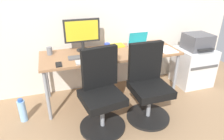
# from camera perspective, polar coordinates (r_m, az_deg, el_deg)

# --- Properties ---
(ground_plane) EXTENTS (5.28, 5.28, 0.00)m
(ground_plane) POSITION_cam_1_polar(r_m,az_deg,el_deg) (3.04, -0.29, -7.41)
(ground_plane) COLOR #9E7A56
(back_wall) EXTENTS (4.40, 0.04, 2.60)m
(back_wall) POSITION_cam_1_polar(r_m,az_deg,el_deg) (2.97, -2.83, 18.66)
(back_wall) COLOR silver
(back_wall) RESTS_ON ground
(desk) EXTENTS (1.86, 0.65, 0.70)m
(desk) POSITION_cam_1_polar(r_m,az_deg,el_deg) (2.74, -0.32, 3.95)
(desk) COLOR #996B47
(desk) RESTS_ON ground
(office_chair_left) EXTENTS (0.54, 0.54, 0.94)m
(office_chair_left) POSITION_cam_1_polar(r_m,az_deg,el_deg) (2.29, -3.06, -6.83)
(office_chair_left) COLOR black
(office_chair_left) RESTS_ON ground
(office_chair_right) EXTENTS (0.54, 0.54, 0.94)m
(office_chair_right) POSITION_cam_1_polar(r_m,az_deg,el_deg) (2.48, 10.21, -4.53)
(office_chair_right) COLOR black
(office_chair_right) RESTS_ON ground
(side_cabinet) EXTENTS (0.54, 0.49, 0.60)m
(side_cabinet) POSITION_cam_1_polar(r_m,az_deg,el_deg) (3.52, 22.00, 0.92)
(side_cabinet) COLOR silver
(side_cabinet) RESTS_ON ground
(printer) EXTENTS (0.38, 0.40, 0.24)m
(printer) POSITION_cam_1_polar(r_m,az_deg,el_deg) (3.38, 23.16, 7.41)
(printer) COLOR #515156
(printer) RESTS_ON side_cabinet
(water_bottle_on_floor) EXTENTS (0.09, 0.09, 0.31)m
(water_bottle_on_floor) POSITION_cam_1_polar(r_m,az_deg,el_deg) (2.73, -24.09, -10.46)
(water_bottle_on_floor) COLOR #8CBFF2
(water_bottle_on_floor) RESTS_ON ground
(desktop_monitor) EXTENTS (0.48, 0.18, 0.43)m
(desktop_monitor) POSITION_cam_1_polar(r_m,az_deg,el_deg) (2.75, -8.50, 10.47)
(desktop_monitor) COLOR #262626
(desktop_monitor) RESTS_ON desk
(open_laptop) EXTENTS (0.31, 0.27, 0.22)m
(open_laptop) POSITION_cam_1_polar(r_m,az_deg,el_deg) (2.90, 7.95, 7.29)
(open_laptop) COLOR silver
(open_laptop) RESTS_ON desk
(keyboard_by_monitor) EXTENTS (0.34, 0.12, 0.02)m
(keyboard_by_monitor) POSITION_cam_1_polar(r_m,az_deg,el_deg) (2.42, -6.33, 2.51)
(keyboard_by_monitor) COLOR #B7B7B7
(keyboard_by_monitor) RESTS_ON desk
(keyboard_by_laptop) EXTENTS (0.34, 0.12, 0.02)m
(keyboard_by_laptop) POSITION_cam_1_polar(r_m,az_deg,el_deg) (2.56, -8.56, 3.71)
(keyboard_by_laptop) COLOR #515156
(keyboard_by_laptop) RESTS_ON desk
(mouse_by_monitor) EXTENTS (0.06, 0.10, 0.03)m
(mouse_by_monitor) POSITION_cam_1_polar(r_m,az_deg,el_deg) (2.62, 8.98, 4.36)
(mouse_by_monitor) COLOR silver
(mouse_by_monitor) RESTS_ON desk
(mouse_by_laptop) EXTENTS (0.06, 0.10, 0.03)m
(mouse_by_laptop) POSITION_cam_1_polar(r_m,az_deg,el_deg) (2.61, -3.21, 4.55)
(mouse_by_laptop) COLOR #2D2D2D
(mouse_by_laptop) RESTS_ON desk
(coffee_mug) EXTENTS (0.08, 0.08, 0.09)m
(coffee_mug) POSITION_cam_1_polar(r_m,az_deg,el_deg) (2.81, -1.36, 6.74)
(coffee_mug) COLOR blue
(coffee_mug) RESTS_ON desk
(pen_cup) EXTENTS (0.07, 0.07, 0.10)m
(pen_cup) POSITION_cam_1_polar(r_m,az_deg,el_deg) (2.74, -17.34, 5.22)
(pen_cup) COLOR slate
(pen_cup) RESTS_ON desk
(phone_near_monitor) EXTENTS (0.07, 0.14, 0.01)m
(phone_near_monitor) POSITION_cam_1_polar(r_m,az_deg,el_deg) (2.40, -14.90, 1.51)
(phone_near_monitor) COLOR black
(phone_near_monitor) RESTS_ON desk
(notebook) EXTENTS (0.21, 0.15, 0.03)m
(notebook) POSITION_cam_1_polar(r_m,az_deg,el_deg) (2.95, 1.30, 6.97)
(notebook) COLOR yellow
(notebook) RESTS_ON desk
(paper_pile) EXTENTS (0.21, 0.30, 0.01)m
(paper_pile) POSITION_cam_1_polar(r_m,az_deg,el_deg) (2.90, 15.18, 5.63)
(paper_pile) COLOR white
(paper_pile) RESTS_ON desk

